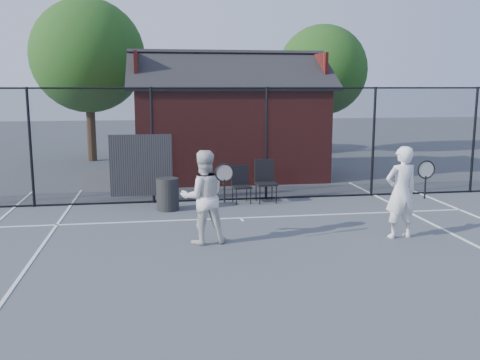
{
  "coord_description": "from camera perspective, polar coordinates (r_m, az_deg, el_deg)",
  "views": [
    {
      "loc": [
        -1.89,
        -8.89,
        3.02
      ],
      "look_at": [
        -0.2,
        1.88,
        1.1
      ],
      "focal_mm": 40.0,
      "sensor_mm": 36.0,
      "label": 1
    }
  ],
  "objects": [
    {
      "name": "ground",
      "position": [
        9.58,
        2.96,
        -8.41
      ],
      "size": [
        80.0,
        80.0,
        0.0
      ],
      "primitive_type": "plane",
      "color": "#4E5359",
      "rests_on": "ground"
    },
    {
      "name": "chair_right",
      "position": [
        13.89,
        0.17,
        -0.54
      ],
      "size": [
        0.51,
        0.53,
        0.96
      ],
      "primitive_type": "cube",
      "rotation": [
        0.0,
        0.0,
        0.11
      ],
      "color": "black",
      "rests_on": "ground"
    },
    {
      "name": "court_lines",
      "position": [
        8.36,
        4.86,
        -11.18
      ],
      "size": [
        11.02,
        18.0,
        0.01
      ],
      "color": "white",
      "rests_on": "ground"
    },
    {
      "name": "waste_bin",
      "position": [
        13.25,
        -7.72,
        -1.51
      ],
      "size": [
        0.65,
        0.65,
        0.8
      ],
      "primitive_type": "cylinder",
      "rotation": [
        0.0,
        0.0,
        0.22
      ],
      "color": "black",
      "rests_on": "ground"
    },
    {
      "name": "player_back",
      "position": [
        10.31,
        -3.93,
        -1.82
      ],
      "size": [
        1.02,
        0.78,
        1.82
      ],
      "color": "silver",
      "rests_on": "ground"
    },
    {
      "name": "chair_left",
      "position": [
        14.0,
        2.81,
        -0.19
      ],
      "size": [
        0.55,
        0.57,
        1.09
      ],
      "primitive_type": "cube",
      "rotation": [
        0.0,
        0.0,
        0.04
      ],
      "color": "black",
      "rests_on": "ground"
    },
    {
      "name": "fence",
      "position": [
        14.06,
        -2.39,
        3.56
      ],
      "size": [
        22.04,
        3.0,
        3.0
      ],
      "color": "black",
      "rests_on": "ground"
    },
    {
      "name": "player_front",
      "position": [
        11.13,
        16.81,
        -1.25
      ],
      "size": [
        0.86,
        0.65,
        1.86
      ],
      "color": "white",
      "rests_on": "ground"
    },
    {
      "name": "tree_right",
      "position": [
        24.54,
        8.8,
        11.49
      ],
      "size": [
        3.97,
        3.97,
        5.7
      ],
      "color": "black",
      "rests_on": "ground"
    },
    {
      "name": "tree_left",
      "position": [
        22.57,
        -15.93,
        12.59
      ],
      "size": [
        4.48,
        4.48,
        6.44
      ],
      "color": "black",
      "rests_on": "ground"
    },
    {
      "name": "clubhouse",
      "position": [
        18.1,
        -1.3,
        5.52
      ],
      "size": [
        6.5,
        4.36,
        4.19
      ],
      "color": "maroon",
      "rests_on": "ground"
    }
  ]
}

